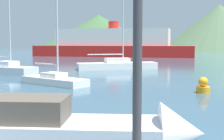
{
  "coord_description": "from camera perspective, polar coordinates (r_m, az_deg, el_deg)",
  "views": [
    {
      "loc": [
        7.51,
        -3.92,
        2.91
      ],
      "look_at": [
        0.7,
        14.0,
        1.2
      ],
      "focal_mm": 50.0,
      "sensor_mm": 36.0,
      "label": 1
    }
  ],
  "objects": [
    {
      "name": "ferry_distant",
      "position": [
        65.18,
        0.27,
        4.72
      ],
      "size": [
        33.53,
        12.29,
        7.25
      ],
      "rotation": [
        0.0,
        0.0,
        0.12
      ],
      "color": "red",
      "rests_on": "ground_plane"
    },
    {
      "name": "buoy_marker",
      "position": [
        18.77,
        16.32,
        -2.87
      ],
      "size": [
        0.79,
        0.79,
        0.91
      ],
      "color": "orange",
      "rests_on": "ground_plane"
    },
    {
      "name": "motorboat_near",
      "position": [
        9.35,
        -7.87,
        -10.63
      ],
      "size": [
        8.48,
        4.19,
        1.9
      ],
      "rotation": [
        0.0,
        0.0,
        0.29
      ],
      "color": "silver",
      "rests_on": "ground_plane"
    },
    {
      "name": "hill_central",
      "position": [
        113.07,
        18.94,
        7.34
      ],
      "size": [
        39.77,
        39.77,
        15.76
      ],
      "color": "#4C6647",
      "rests_on": "ground_plane"
    },
    {
      "name": "hill_west",
      "position": [
        124.86,
        -2.5,
        6.91
      ],
      "size": [
        49.35,
        49.35,
        13.76
      ],
      "color": "#3D6038",
      "rests_on": "ground_plane"
    },
    {
      "name": "sailboat_outer",
      "position": [
        21.84,
        -10.55,
        -1.39
      ],
      "size": [
        5.49,
        3.05,
        11.09
      ],
      "rotation": [
        0.0,
        0.0,
        -0.29
      ],
      "color": "white",
      "rests_on": "ground_plane"
    },
    {
      "name": "sailboat_inner",
      "position": [
        30.05,
        -18.58,
        0.24
      ],
      "size": [
        5.67,
        2.42,
        10.09
      ],
      "rotation": [
        0.0,
        0.0,
        -0.07
      ],
      "color": "silver",
      "rests_on": "ground_plane"
    },
    {
      "name": "sailboat_middle",
      "position": [
        33.7,
        0.98,
        1.0
      ],
      "size": [
        8.11,
        6.53,
        11.08
      ],
      "rotation": [
        0.0,
        0.0,
        0.62
      ],
      "color": "white",
      "rests_on": "ground_plane"
    }
  ]
}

